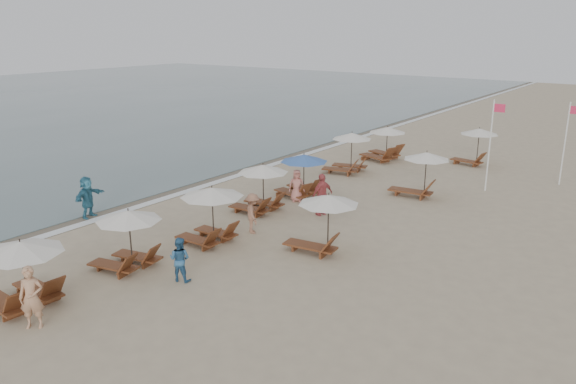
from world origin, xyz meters
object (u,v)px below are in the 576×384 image
Objects in this scene: lounger_station_0 at (20,272)px; flag_pole_near at (491,141)px; lounger_station_3 at (259,188)px; beachgoer_mid_b at (253,213)px; inland_station_0 at (320,218)px; lounger_station_5 at (348,153)px; beachgoer_far_a at (322,195)px; lounger_station_2 at (209,213)px; inland_station_2 at (474,142)px; beachgoer_far_b at (297,186)px; lounger_station_1 at (127,238)px; beachgoer_near at (31,297)px; beachgoer_mid_a at (180,259)px; lounger_station_6 at (382,144)px; inland_station_1 at (419,171)px; waterline_walker at (87,197)px; lounger_station_4 at (300,174)px.

lounger_station_0 is 0.58× the size of flag_pole_near.
beachgoer_mid_b is at bearing -57.00° from lounger_station_3.
flag_pole_near is at bearing 78.51° from inland_station_0.
lounger_station_5 reaches higher than beachgoer_far_a.
flag_pole_near reaches higher than lounger_station_2.
inland_station_2 is 1.41× the size of beachgoer_far_a.
beachgoer_far_b is at bearing 87.82° from lounger_station_0.
inland_station_2 is at bearing 78.40° from lounger_station_1.
beachgoer_near is (-3.48, -9.21, -0.45)m from inland_station_0.
inland_station_0 is at bearing -135.23° from beachgoer_mid_a.
inland_station_1 is at bearing -50.58° from lounger_station_6.
beachgoer_mid_b is at bearing -116.22° from flag_pole_near.
lounger_station_1 is 1.65× the size of beachgoer_mid_a.
beachgoer_far_a is at bearing -109.02° from beachgoer_mid_a.
beachgoer_far_a is at bearing 42.86° from beachgoer_near.
lounger_station_6 is at bearing -42.30° from beachgoer_mid_b.
lounger_station_1 is at bearing -131.82° from inland_station_0.
beachgoer_far_a is at bearing 121.75° from inland_station_0.
lounger_station_1 is 1.51× the size of beachgoer_mid_b.
lounger_station_6 is 15.86m from inland_station_0.
beachgoer_mid_b is at bearing 71.63° from lounger_station_2.
inland_station_1 reaches higher than beachgoer_far_b.
lounger_station_2 reaches higher than waterline_walker.
lounger_station_4 is 0.93× the size of lounger_station_6.
beachgoer_near is at bearing -125.32° from beachgoer_far_b.
beachgoer_far_b is (-0.90, 13.92, -0.13)m from beachgoer_near.
lounger_station_2 is 3.43m from beachgoer_mid_a.
beachgoer_mid_b is (1.49, -2.30, -0.30)m from lounger_station_3.
lounger_station_0 is 0.96× the size of inland_station_1.
lounger_station_1 reaches higher than lounger_station_4.
inland_station_0 is (3.96, 1.69, 0.12)m from lounger_station_2.
lounger_station_3 reaches higher than lounger_station_6.
flag_pole_near is (6.97, 16.94, 1.44)m from lounger_station_1.
beachgoer_near is (-3.45, -26.20, -0.49)m from inland_station_2.
beachgoer_near is at bearing -75.20° from lounger_station_1.
lounger_station_1 reaches higher than beachgoer_far_a.
lounger_station_4 is at bearing -48.83° from waterline_walker.
beachgoer_far_b is at bearing -36.19° from beachgoer_mid_b.
lounger_station_2 is at bearing 112.61° from beachgoer_mid_b.
lounger_station_5 reaches higher than lounger_station_2.
flag_pole_near is at bearing 51.06° from inland_station_1.
lounger_station_1 is 16.06m from lounger_station_5.
lounger_station_0 is at bearing -119.32° from inland_station_0.
beachgoer_far_a is (2.56, 1.23, -0.17)m from lounger_station_3.
beachgoer_far_a reaches higher than beachgoer_near.
lounger_station_5 is 15.91m from beachgoer_mid_a.
waterline_walker is (-5.81, 2.51, -0.20)m from lounger_station_1.
lounger_station_3 is 1.35× the size of beachgoer_far_a.
inland_station_0 is 8.84m from inland_station_1.
inland_station_2 is 0.58× the size of flag_pole_near.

